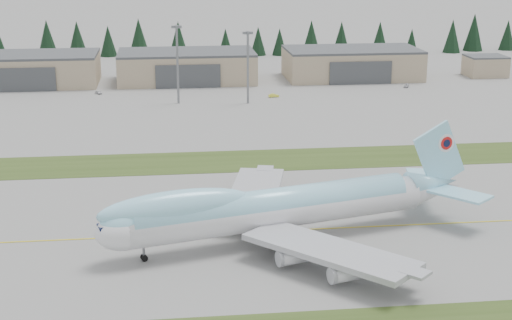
{
  "coord_description": "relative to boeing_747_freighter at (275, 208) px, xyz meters",
  "views": [
    {
      "loc": [
        -23.24,
        -127.63,
        49.85
      ],
      "look_at": [
        -5.93,
        17.65,
        8.0
      ],
      "focal_mm": 55.0,
      "sensor_mm": 36.0,
      "label": 1
    }
  ],
  "objects": [
    {
      "name": "service_vehicle_b",
      "position": [
        17.22,
        122.45,
        -6.0
      ],
      "size": [
        3.6,
        1.75,
        1.14
      ],
      "primitive_type": "imported",
      "rotation": [
        0.0,
        0.0,
        1.73
      ],
      "color": "yellow",
      "rests_on": "ground"
    },
    {
      "name": "hangar_right",
      "position": [
        50.45,
        154.54,
        -0.61
      ],
      "size": [
        48.0,
        26.6,
        10.8
      ],
      "color": "tan",
      "rests_on": "ground"
    },
    {
      "name": "service_vehicle_a",
      "position": [
        -39.26,
        134.61,
        -6.0
      ],
      "size": [
        2.76,
        3.43,
        1.1
      ],
      "primitive_type": "imported",
      "rotation": [
        0.0,
        0.0,
        0.54
      ],
      "color": "silver",
      "rests_on": "ground"
    },
    {
      "name": "boeing_747_freighter",
      "position": [
        0.0,
        0.0,
        0.0
      ],
      "size": [
        69.08,
        57.55,
        18.18
      ],
      "rotation": [
        0.0,
        0.0,
        0.26
      ],
      "color": "silver",
      "rests_on": "ground"
    },
    {
      "name": "hangar_left",
      "position": [
        -64.55,
        154.54,
        -0.61
      ],
      "size": [
        48.0,
        26.6,
        10.8
      ],
      "color": "tan",
      "rests_on": "ground"
    },
    {
      "name": "taxiway_line_main",
      "position": [
        5.45,
        4.64,
        -6.0
      ],
      "size": [
        400.0,
        0.4,
        0.02
      ],
      "primitive_type": "cube",
      "color": "gold",
      "rests_on": "ground"
    },
    {
      "name": "service_vehicle_c",
      "position": [
        64.87,
        134.28,
        -6.0
      ],
      "size": [
        2.8,
        3.98,
        1.07
      ],
      "primitive_type": "imported",
      "rotation": [
        0.0,
        0.0,
        -0.4
      ],
      "color": "#9A9A9E",
      "rests_on": "ground"
    },
    {
      "name": "floodlight_masts",
      "position": [
        -45.49,
        115.49,
        9.65
      ],
      "size": [
        107.14,
        5.74,
        23.91
      ],
      "color": "slate",
      "rests_on": "ground"
    },
    {
      "name": "grass_strip_far",
      "position": [
        5.45,
        49.64,
        -6.0
      ],
      "size": [
        400.0,
        18.0,
        0.08
      ],
      "primitive_type": "cube",
      "color": "#304418",
      "rests_on": "ground"
    },
    {
      "name": "ground",
      "position": [
        5.45,
        4.64,
        -6.0
      ],
      "size": [
        7000.0,
        7000.0,
        0.0
      ],
      "primitive_type": "plane",
      "color": "slate",
      "rests_on": "ground"
    },
    {
      "name": "conifer_belt",
      "position": [
        5.28,
        216.7,
        1.24
      ],
      "size": [
        270.54,
        15.67,
        16.67
      ],
      "color": "black",
      "rests_on": "ground"
    },
    {
      "name": "control_shed",
      "position": [
        100.45,
        152.64,
        -2.2
      ],
      "size": [
        14.0,
        12.0,
        7.6
      ],
      "color": "tan",
      "rests_on": "ground"
    },
    {
      "name": "hangar_center",
      "position": [
        -9.55,
        154.54,
        -0.61
      ],
      "size": [
        48.0,
        26.6,
        10.8
      ],
      "color": "tan",
      "rests_on": "ground"
    }
  ]
}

